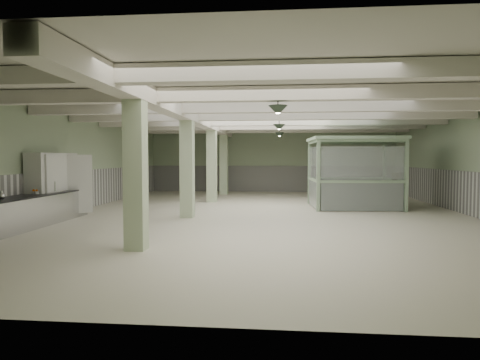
# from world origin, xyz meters

# --- Properties ---
(floor) EXTENTS (20.00, 20.00, 0.00)m
(floor) POSITION_xyz_m (0.00, 0.00, 0.00)
(floor) COLOR silver
(floor) RESTS_ON ground
(ceiling) EXTENTS (14.00, 20.00, 0.02)m
(ceiling) POSITION_xyz_m (0.00, 0.00, 3.60)
(ceiling) COLOR beige
(ceiling) RESTS_ON wall_back
(wall_back) EXTENTS (14.00, 0.02, 3.60)m
(wall_back) POSITION_xyz_m (0.00, 10.00, 1.80)
(wall_back) COLOR #93A282
(wall_back) RESTS_ON floor
(wall_front) EXTENTS (14.00, 0.02, 3.60)m
(wall_front) POSITION_xyz_m (0.00, -10.00, 1.80)
(wall_front) COLOR #93A282
(wall_front) RESTS_ON floor
(wall_left) EXTENTS (0.02, 20.00, 3.60)m
(wall_left) POSITION_xyz_m (-7.00, 0.00, 1.80)
(wall_left) COLOR #93A282
(wall_left) RESTS_ON floor
(wall_right) EXTENTS (0.02, 20.00, 3.60)m
(wall_right) POSITION_xyz_m (7.00, 0.00, 1.80)
(wall_right) COLOR #93A282
(wall_right) RESTS_ON floor
(wainscot_left) EXTENTS (0.05, 19.90, 1.50)m
(wainscot_left) POSITION_xyz_m (-6.97, 0.00, 0.75)
(wainscot_left) COLOR silver
(wainscot_left) RESTS_ON floor
(wainscot_right) EXTENTS (0.05, 19.90, 1.50)m
(wainscot_right) POSITION_xyz_m (6.97, 0.00, 0.75)
(wainscot_right) COLOR silver
(wainscot_right) RESTS_ON floor
(wainscot_back) EXTENTS (13.90, 0.05, 1.50)m
(wainscot_back) POSITION_xyz_m (0.00, 9.97, 0.75)
(wainscot_back) COLOR silver
(wainscot_back) RESTS_ON floor
(girder) EXTENTS (0.45, 19.90, 0.40)m
(girder) POSITION_xyz_m (-2.50, 0.00, 3.38)
(girder) COLOR silver
(girder) RESTS_ON ceiling
(beam_a) EXTENTS (13.90, 0.35, 0.32)m
(beam_a) POSITION_xyz_m (0.00, -7.50, 3.42)
(beam_a) COLOR silver
(beam_a) RESTS_ON ceiling
(beam_b) EXTENTS (13.90, 0.35, 0.32)m
(beam_b) POSITION_xyz_m (0.00, -5.00, 3.42)
(beam_b) COLOR silver
(beam_b) RESTS_ON ceiling
(beam_c) EXTENTS (13.90, 0.35, 0.32)m
(beam_c) POSITION_xyz_m (0.00, -2.50, 3.42)
(beam_c) COLOR silver
(beam_c) RESTS_ON ceiling
(beam_d) EXTENTS (13.90, 0.35, 0.32)m
(beam_d) POSITION_xyz_m (0.00, 0.00, 3.42)
(beam_d) COLOR silver
(beam_d) RESTS_ON ceiling
(beam_e) EXTENTS (13.90, 0.35, 0.32)m
(beam_e) POSITION_xyz_m (0.00, 2.50, 3.42)
(beam_e) COLOR silver
(beam_e) RESTS_ON ceiling
(beam_f) EXTENTS (13.90, 0.35, 0.32)m
(beam_f) POSITION_xyz_m (0.00, 5.00, 3.42)
(beam_f) COLOR silver
(beam_f) RESTS_ON ceiling
(beam_g) EXTENTS (13.90, 0.35, 0.32)m
(beam_g) POSITION_xyz_m (0.00, 7.50, 3.42)
(beam_g) COLOR silver
(beam_g) RESTS_ON ceiling
(column_a) EXTENTS (0.42, 0.42, 3.60)m
(column_a) POSITION_xyz_m (-2.50, -6.00, 1.80)
(column_a) COLOR beige
(column_a) RESTS_ON floor
(column_b) EXTENTS (0.42, 0.42, 3.60)m
(column_b) POSITION_xyz_m (-2.50, -1.00, 1.80)
(column_b) COLOR beige
(column_b) RESTS_ON floor
(column_c) EXTENTS (0.42, 0.42, 3.60)m
(column_c) POSITION_xyz_m (-2.50, 4.00, 1.80)
(column_c) COLOR beige
(column_c) RESTS_ON floor
(column_d) EXTENTS (0.42, 0.42, 3.60)m
(column_d) POSITION_xyz_m (-2.50, 8.00, 1.80)
(column_d) COLOR beige
(column_d) RESTS_ON floor
(pendant_front) EXTENTS (0.44, 0.44, 0.22)m
(pendant_front) POSITION_xyz_m (0.50, -5.00, 3.05)
(pendant_front) COLOR #283629
(pendant_front) RESTS_ON ceiling
(pendant_mid) EXTENTS (0.44, 0.44, 0.22)m
(pendant_mid) POSITION_xyz_m (0.50, 0.50, 3.05)
(pendant_mid) COLOR #283629
(pendant_mid) RESTS_ON ceiling
(pendant_back) EXTENTS (0.44, 0.44, 0.22)m
(pendant_back) POSITION_xyz_m (0.50, 5.50, 3.05)
(pendant_back) COLOR #283629
(pendant_back) RESTS_ON ceiling
(prep_counter) EXTENTS (0.91, 5.19, 0.91)m
(prep_counter) POSITION_xyz_m (-6.54, -3.22, 0.46)
(prep_counter) COLOR #B1B1B5
(prep_counter) RESTS_ON floor
(pitcher_near) EXTENTS (0.19, 0.21, 0.24)m
(pitcher_near) POSITION_xyz_m (-6.45, -4.70, 1.02)
(pitcher_near) COLOR #B1B1B5
(pitcher_near) RESTS_ON prep_counter
(veg_colander) EXTENTS (0.54, 0.54, 0.20)m
(veg_colander) POSITION_xyz_m (-6.42, -1.23, 1.00)
(veg_colander) COLOR #404146
(veg_colander) RESTS_ON prep_counter
(orange_bowl) EXTENTS (0.28, 0.28, 0.08)m
(orange_bowl) POSITION_xyz_m (-6.57, -2.97, 0.94)
(orange_bowl) COLOR #B2B2B7
(orange_bowl) RESTS_ON prep_counter
(walkin_cooler) EXTENTS (1.05, 2.23, 2.05)m
(walkin_cooler) POSITION_xyz_m (-6.62, -1.90, 1.02)
(walkin_cooler) COLOR silver
(walkin_cooler) RESTS_ON floor
(guard_booth) EXTENTS (3.59, 3.09, 2.77)m
(guard_booth) POSITION_xyz_m (3.44, 2.38, 1.85)
(guard_booth) COLOR #8BA786
(guard_booth) RESTS_ON floor
(filing_cabinet) EXTENTS (0.66, 0.77, 1.41)m
(filing_cabinet) POSITION_xyz_m (5.14, 2.26, 0.70)
(filing_cabinet) COLOR #525345
(filing_cabinet) RESTS_ON floor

